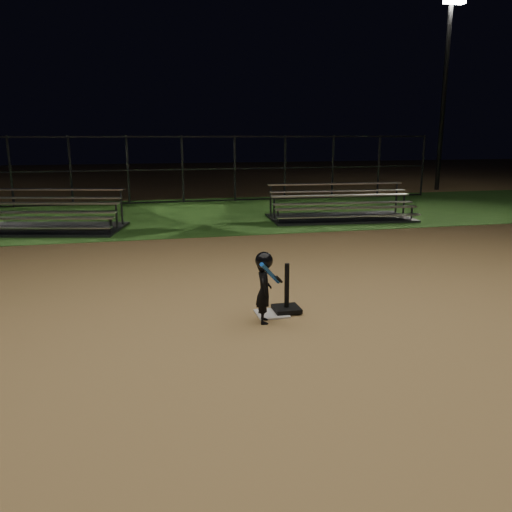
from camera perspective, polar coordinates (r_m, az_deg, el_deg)
The scene contains 9 objects.
ground at distance 7.73m, azimuth 1.72°, elevation -6.35°, with size 80.00×80.00×0.00m, color #AA834D.
grass_strip at distance 17.33m, azimuth -6.88°, elevation 4.55°, with size 60.00×8.00×0.01m, color #2B581C.
home_plate at distance 7.72m, azimuth 1.72°, elevation -6.27°, with size 0.45×0.45×0.02m, color beige.
batting_tee at distance 7.78m, azimuth 3.34°, elevation -5.05°, with size 0.38×0.38×0.72m.
child_batter at distance 7.25m, azimuth 0.89°, elevation -3.19°, with size 0.44×0.56×1.01m.
bleacher_left at distance 15.39m, azimuth -22.51°, elevation 3.36°, with size 4.75×3.07×1.07m.
bleacher_right at distance 16.34m, azimuth 9.14°, elevation 4.70°, with size 4.44×2.42×1.05m.
backstop_fence at distance 20.16m, azimuth -7.97°, elevation 9.28°, with size 20.08×0.08×2.50m.
light_pole_right at distance 26.11m, azimuth 19.91°, elevation 17.65°, with size 0.90×0.53×8.30m.
Camera 1 is at (-1.90, -7.03, 2.59)m, focal length 36.87 mm.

